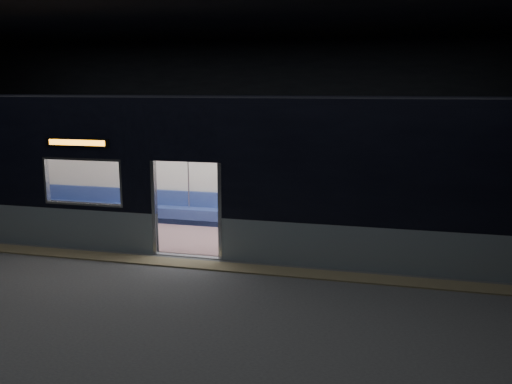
% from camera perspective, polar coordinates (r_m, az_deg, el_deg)
% --- Properties ---
extents(station_floor, '(24.00, 14.00, 0.01)m').
position_cam_1_polar(station_floor, '(10.83, -9.17, -8.40)').
color(station_floor, '#47494C').
rests_on(station_floor, ground).
extents(station_envelope, '(24.00, 14.00, 5.00)m').
position_cam_1_polar(station_envelope, '(10.22, -9.82, 11.39)').
color(station_envelope, black).
rests_on(station_envelope, station_floor).
extents(tactile_strip, '(22.80, 0.50, 0.03)m').
position_cam_1_polar(tactile_strip, '(11.30, -8.08, -7.42)').
color(tactile_strip, '#8C7F59').
rests_on(tactile_strip, station_floor).
extents(metro_car, '(18.00, 3.04, 3.35)m').
position_cam_1_polar(metro_car, '(12.71, -4.94, 3.20)').
color(metro_car, gray).
rests_on(metro_car, station_floor).
extents(passenger, '(0.38, 0.65, 1.32)m').
position_cam_1_polar(passenger, '(13.52, 1.29, -0.87)').
color(passenger, black).
rests_on(passenger, metro_car).
extents(handbag, '(0.30, 0.27, 0.14)m').
position_cam_1_polar(handbag, '(13.36, 0.89, -1.50)').
color(handbag, black).
rests_on(handbag, passenger).
extents(transit_map, '(0.98, 0.03, 0.64)m').
position_cam_1_polar(transit_map, '(13.48, 7.02, 1.99)').
color(transit_map, white).
rests_on(transit_map, metro_car).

